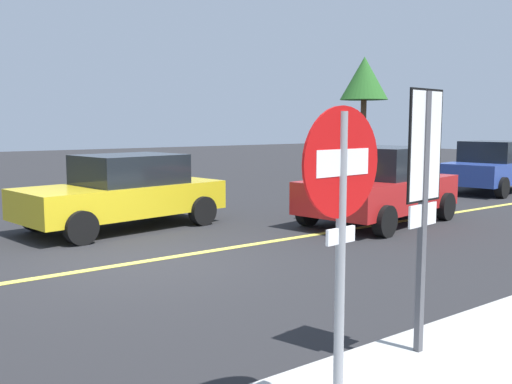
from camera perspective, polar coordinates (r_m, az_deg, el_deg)
ground_plane at (r=9.40m, az=-11.50°, el=-6.92°), size 80.00×80.00×0.00m
lane_marking_centre at (r=10.98m, az=2.84°, el=-4.77°), size 28.00×0.16×0.01m
stop_sign at (r=3.91m, az=8.51°, el=-2.34°), size 0.76×0.08×2.34m
speed_limit_sign at (r=5.23m, az=16.47°, el=1.59°), size 0.54×0.09×2.52m
car_red_crossing at (r=13.05m, az=12.36°, el=0.66°), size 4.29×2.69×1.70m
car_yellow_far_lane at (r=12.41m, az=-13.09°, el=0.08°), size 4.47×2.57×1.56m
car_blue_behind_van at (r=20.06m, az=22.45°, el=2.36°), size 4.15×2.55×1.65m
tree_left_verge at (r=24.26m, az=10.78°, el=10.98°), size 1.97×1.97×4.95m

